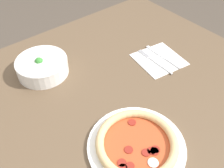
{
  "coord_description": "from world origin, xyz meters",
  "views": [
    {
      "loc": [
        -0.39,
        -0.5,
        1.41
      ],
      "look_at": [
        0.04,
        0.03,
        0.76
      ],
      "focal_mm": 40.0,
      "sensor_mm": 36.0,
      "label": 1
    }
  ],
  "objects_px": {
    "fork": "(155,62)",
    "knife": "(164,58)",
    "bowl": "(42,66)",
    "pizza": "(137,144)"
  },
  "relations": [
    {
      "from": "pizza",
      "to": "knife",
      "type": "bearing_deg",
      "value": 32.02
    },
    {
      "from": "pizza",
      "to": "fork",
      "type": "bearing_deg",
      "value": 36.4
    },
    {
      "from": "fork",
      "to": "knife",
      "type": "xyz_separation_m",
      "value": [
        0.05,
        -0.01,
        -0.0
      ]
    },
    {
      "from": "pizza",
      "to": "fork",
      "type": "distance_m",
      "value": 0.42
    },
    {
      "from": "bowl",
      "to": "fork",
      "type": "relative_size",
      "value": 1.06
    },
    {
      "from": "bowl",
      "to": "knife",
      "type": "bearing_deg",
      "value": -28.67
    },
    {
      "from": "bowl",
      "to": "fork",
      "type": "bearing_deg",
      "value": -30.96
    },
    {
      "from": "pizza",
      "to": "knife",
      "type": "height_order",
      "value": "pizza"
    },
    {
      "from": "pizza",
      "to": "fork",
      "type": "xyz_separation_m",
      "value": [
        0.34,
        0.25,
        -0.01
      ]
    },
    {
      "from": "bowl",
      "to": "fork",
      "type": "distance_m",
      "value": 0.47
    }
  ]
}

